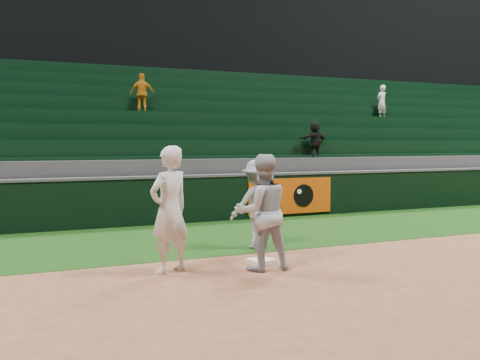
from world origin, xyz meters
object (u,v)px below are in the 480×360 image
Objects in this scene: first_baseman at (169,210)px; base_coach at (257,204)px; first_base at (261,262)px; baserunner at (262,212)px.

base_coach is (2.15, 1.24, -0.14)m from first_baseman.
baserunner is at bearing -112.84° from first_base.
base_coach is at bearing 67.40° from first_base.
first_baseman is at bearing 178.32° from first_base.
first_baseman reaches higher than first_base.
first_baseman is at bearing -9.82° from baserunner.
base_coach reaches higher than first_base.
first_baseman is 2.48m from base_coach.
first_base is at bearing 153.21° from first_baseman.
first_base is at bearing -106.63° from baserunner.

